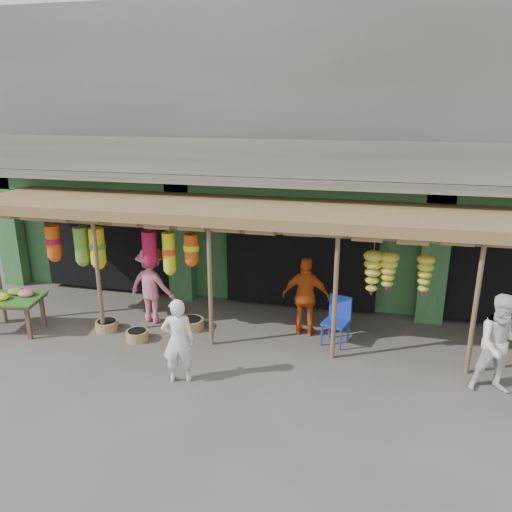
% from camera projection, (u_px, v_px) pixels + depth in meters
% --- Properties ---
extents(ground, '(80.00, 80.00, 0.00)m').
position_uv_depth(ground, '(284.00, 347.00, 10.29)').
color(ground, '#514C47').
rests_on(ground, ground).
extents(building, '(16.40, 6.80, 7.00)m').
position_uv_depth(building, '(317.00, 157.00, 13.81)').
color(building, gray).
rests_on(building, ground).
extents(awning, '(14.00, 2.70, 2.79)m').
position_uv_depth(awning, '(286.00, 217.00, 10.30)').
color(awning, brown).
rests_on(awning, ground).
extents(flower_table, '(1.71, 1.18, 0.94)m').
position_uv_depth(flower_table, '(6.00, 299.00, 10.81)').
color(flower_table, brown).
rests_on(flower_table, ground).
extents(blue_chair, '(0.61, 0.62, 1.02)m').
position_uv_depth(blue_chair, '(337.00, 317.00, 10.36)').
color(blue_chair, '#1934A5').
rests_on(blue_chair, ground).
extents(basket_left, '(0.60, 0.60, 0.21)m').
position_uv_depth(basket_left, '(107.00, 325.00, 11.06)').
color(basket_left, '#916342').
rests_on(basket_left, ground).
extents(basket_mid, '(0.58, 0.58, 0.22)m').
position_uv_depth(basket_mid, '(191.00, 324.00, 11.13)').
color(basket_mid, olive).
rests_on(basket_mid, ground).
extents(basket_right, '(0.54, 0.54, 0.21)m').
position_uv_depth(basket_right, '(137.00, 335.00, 10.58)').
color(basket_right, '#A78E4E').
rests_on(basket_right, ground).
extents(person_front, '(0.67, 0.54, 1.59)m').
position_uv_depth(person_front, '(178.00, 341.00, 8.86)').
color(person_front, white).
rests_on(person_front, ground).
extents(person_right, '(0.92, 0.74, 1.80)m').
position_uv_depth(person_right, '(501.00, 345.00, 8.48)').
color(person_right, white).
rests_on(person_right, ground).
extents(person_vendor, '(1.03, 0.45, 1.75)m').
position_uv_depth(person_vendor, '(306.00, 297.00, 10.63)').
color(person_vendor, '#C14C12').
rests_on(person_vendor, ground).
extents(person_shopper, '(1.25, 0.86, 1.77)m').
position_uv_depth(person_shopper, '(152.00, 285.00, 11.26)').
color(person_shopper, '#D37088').
rests_on(person_shopper, ground).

